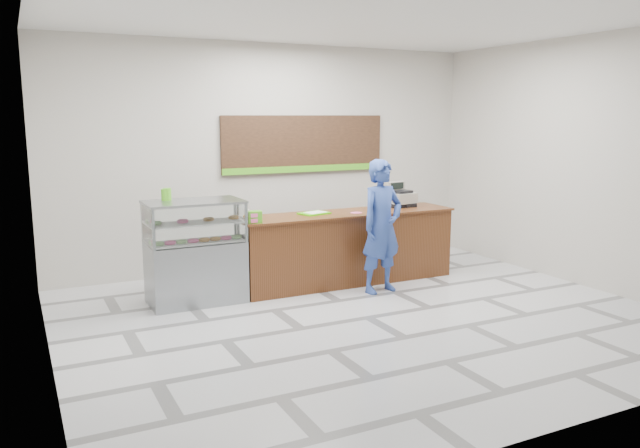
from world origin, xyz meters
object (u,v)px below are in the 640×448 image
serving_tray (314,213)px  customer (382,226)px  sales_counter (346,247)px  display_case (195,251)px  cash_register (399,197)px

serving_tray → customer: (0.68, -0.71, -0.13)m
sales_counter → display_case: 2.23m
cash_register → serving_tray: size_ratio=1.01×
sales_counter → customer: bearing=-72.8°
display_case → customer: (2.42, -0.63, 0.23)m
display_case → customer: bearing=-14.7°
serving_tray → customer: bearing=-61.5°
display_case → serving_tray: (1.74, 0.07, 0.37)m
cash_register → customer: bearing=-144.9°
cash_register → customer: 1.18m
sales_counter → display_case: size_ratio=2.45×
cash_register → display_case: bearing=173.2°
sales_counter → cash_register: (1.01, 0.18, 0.65)m
sales_counter → cash_register: bearing=10.1°
cash_register → serving_tray: bearing=174.1°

